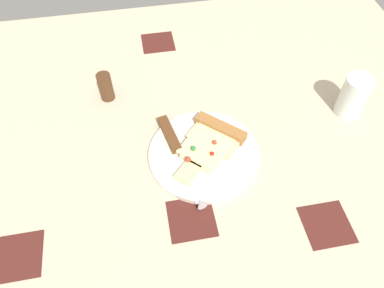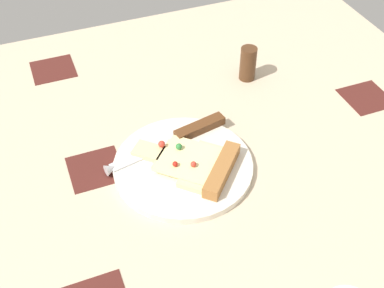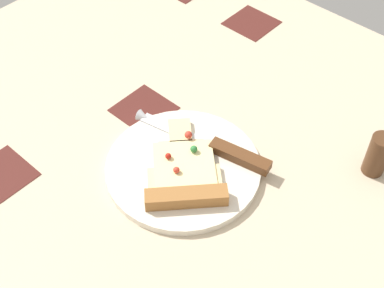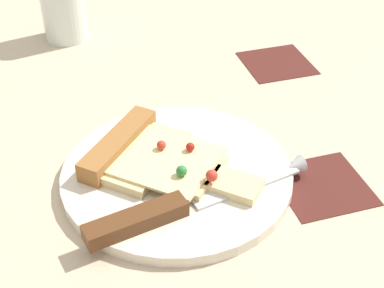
{
  "view_description": "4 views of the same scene",
  "coord_description": "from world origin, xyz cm",
  "px_view_note": "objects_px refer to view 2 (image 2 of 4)",
  "views": [
    {
      "loc": [
        18.2,
        46.35,
        64.7
      ],
      "look_at": [
        9.45,
        -1.24,
        1.97
      ],
      "focal_mm": 34.16,
      "sensor_mm": 36.0,
      "label": 1
    },
    {
      "loc": [
        -47.86,
        20.75,
        62.19
      ],
      "look_at": [
        8.25,
        -1.1,
        4.2
      ],
      "focal_mm": 45.99,
      "sensor_mm": 36.0,
      "label": 2
    },
    {
      "loc": [
        -31.12,
        -35.67,
        65.09
      ],
      "look_at": [
        10.37,
        1.95,
        2.75
      ],
      "focal_mm": 50.35,
      "sensor_mm": 36.0,
      "label": 3
    },
    {
      "loc": [
        51.98,
        -11.13,
        39.9
      ],
      "look_at": [
        6.6,
        2.81,
        3.9
      ],
      "focal_mm": 54.25,
      "sensor_mm": 36.0,
      "label": 4
    }
  ],
  "objects_px": {
    "plate": "(183,166)",
    "pizza_slice": "(197,164)",
    "pepper_shaker": "(248,64)",
    "knife": "(178,137)"
  },
  "relations": [
    {
      "from": "knife",
      "to": "pepper_shaker",
      "type": "distance_m",
      "value": 0.25
    },
    {
      "from": "pizza_slice",
      "to": "pepper_shaker",
      "type": "distance_m",
      "value": 0.29
    },
    {
      "from": "plate",
      "to": "pepper_shaker",
      "type": "xyz_separation_m",
      "value": [
        0.2,
        -0.22,
        0.03
      ]
    },
    {
      "from": "plate",
      "to": "pepper_shaker",
      "type": "height_order",
      "value": "pepper_shaker"
    },
    {
      "from": "plate",
      "to": "pizza_slice",
      "type": "xyz_separation_m",
      "value": [
        -0.02,
        -0.02,
        0.01
      ]
    },
    {
      "from": "plate",
      "to": "knife",
      "type": "xyz_separation_m",
      "value": [
        0.06,
        -0.01,
        0.01
      ]
    },
    {
      "from": "pizza_slice",
      "to": "pepper_shaker",
      "type": "height_order",
      "value": "pepper_shaker"
    },
    {
      "from": "plate",
      "to": "knife",
      "type": "distance_m",
      "value": 0.06
    },
    {
      "from": "plate",
      "to": "pepper_shaker",
      "type": "relative_size",
      "value": 3.3
    },
    {
      "from": "pizza_slice",
      "to": "pepper_shaker",
      "type": "relative_size",
      "value": 2.47
    }
  ]
}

